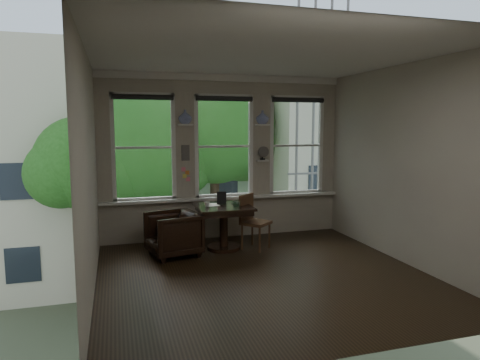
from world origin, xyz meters
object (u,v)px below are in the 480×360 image
object	(u,v)px
side_chair_right	(256,222)
table	(224,227)
mug	(207,204)
armchair_left	(173,234)
laptop	(240,203)

from	to	relation	value
side_chair_right	table	bearing A→B (deg)	124.90
table	mug	distance (m)	0.51
armchair_left	mug	size ratio (longest dim) A/B	8.56
laptop	mug	bearing A→B (deg)	-153.40
table	armchair_left	world-z (taller)	table
armchair_left	laptop	xyz separation A→B (m)	(1.17, 0.18, 0.41)
table	mug	xyz separation A→B (m)	(-0.29, -0.03, 0.42)
table	side_chair_right	size ratio (longest dim) A/B	0.98
armchair_left	laptop	distance (m)	1.25
table	laptop	xyz separation A→B (m)	(0.30, 0.06, 0.39)
side_chair_right	laptop	size ratio (longest dim) A/B	3.16
armchair_left	laptop	size ratio (longest dim) A/B	2.69
table	armchair_left	size ratio (longest dim) A/B	1.15
armchair_left	side_chair_right	bearing A→B (deg)	76.86
table	laptop	distance (m)	0.49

